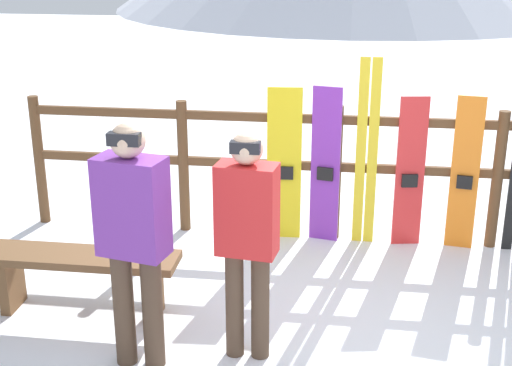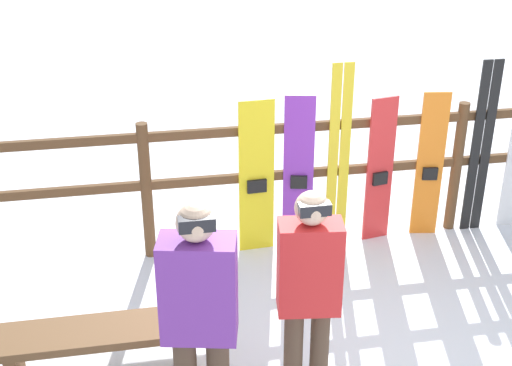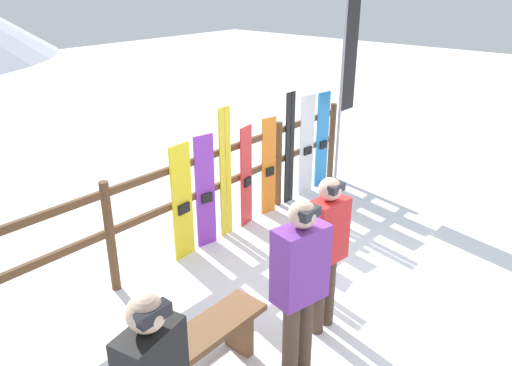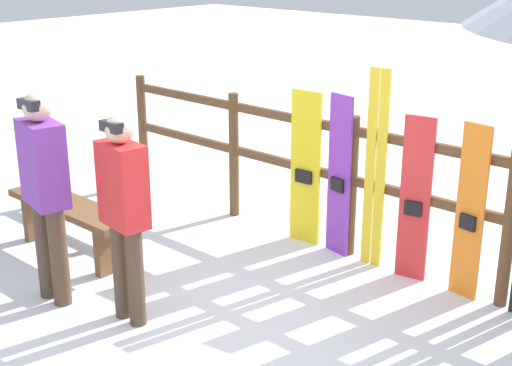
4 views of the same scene
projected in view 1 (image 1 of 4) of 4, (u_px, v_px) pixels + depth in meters
The scene contains 10 objects.
ground_plane at pixel (323, 350), 4.94m from camera, with size 40.00×40.00×0.00m, color white.
fence at pixel (336, 161), 6.53m from camera, with size 5.86×0.10×1.28m.
bench at pixel (80, 269), 5.32m from camera, with size 1.49×0.36×0.49m.
person_purple at pixel (133, 231), 4.48m from camera, with size 0.47×0.32×1.67m.
person_red at pixel (247, 230), 4.59m from camera, with size 0.41×0.26×1.58m.
snowboard_yellow at pixel (284, 165), 6.55m from camera, with size 0.32×0.07×1.44m.
snowboard_purple at pixel (325, 166), 6.49m from camera, with size 0.27×0.09×1.46m.
ski_pair_yellow at pixel (367, 153), 6.40m from camera, with size 0.19×0.02×1.73m.
snowboard_red at pixel (410, 173), 6.41m from camera, with size 0.26×0.09×1.40m.
snowboard_orange at pixel (465, 174), 6.34m from camera, with size 0.25×0.08×1.41m.
Camera 1 is at (0.12, -4.30, 2.74)m, focal length 50.00 mm.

